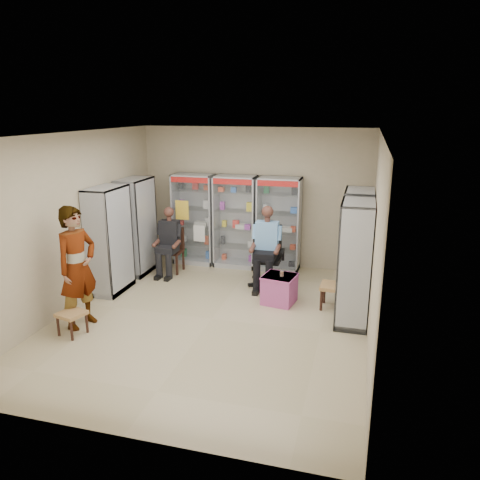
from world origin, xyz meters
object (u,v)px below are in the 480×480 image
(cabinet_right_far, at_px, (356,245))
(woven_stool_a, at_px, (333,296))
(pink_trunk, at_px, (279,289))
(cabinet_right_near, at_px, (354,264))
(cabinet_left_far, at_px, (137,226))
(cabinet_back_left, at_px, (194,219))
(office_chair, at_px, (267,256))
(cabinet_back_mid, at_px, (236,222))
(standing_man, at_px, (77,267))
(cabinet_left_near, at_px, (109,240))
(wooden_chair, at_px, (172,251))
(seated_shopkeeper, at_px, (267,249))
(cabinet_back_right, at_px, (279,225))
(woven_stool_b, at_px, (72,323))

(cabinet_right_far, relative_size, woven_stool_a, 4.63)
(cabinet_right_far, height_order, woven_stool_a, cabinet_right_far)
(cabinet_right_far, xyz_separation_m, pink_trunk, (-1.27, -0.64, -0.74))
(cabinet_right_near, relative_size, cabinet_left_far, 1.00)
(cabinet_back_left, xyz_separation_m, office_chair, (1.86, -0.95, -0.41))
(cabinet_back_mid, relative_size, pink_trunk, 3.73)
(pink_trunk, xyz_separation_m, standing_man, (-2.91, -1.70, 0.72))
(cabinet_back_mid, distance_m, cabinet_left_near, 2.77)
(cabinet_left_near, height_order, wooden_chair, cabinet_left_near)
(cabinet_left_far, bearing_deg, seated_shopkeeper, 88.57)
(cabinet_back_right, distance_m, cabinet_left_near, 3.48)
(cabinet_back_mid, bearing_deg, pink_trunk, -53.65)
(seated_shopkeeper, xyz_separation_m, standing_man, (-2.51, -2.47, 0.23))
(cabinet_left_far, xyz_separation_m, seated_shopkeeper, (2.79, -0.07, -0.25))
(pink_trunk, distance_m, standing_man, 3.44)
(cabinet_left_near, height_order, woven_stool_b, cabinet_left_near)
(office_chair, height_order, woven_stool_b, office_chair)
(cabinet_back_mid, xyz_separation_m, cabinet_left_near, (-1.88, -2.03, 0.00))
(cabinet_back_mid, height_order, cabinet_left_near, same)
(cabinet_left_near, xyz_separation_m, wooden_chair, (0.68, 1.30, -0.53))
(cabinet_left_near, relative_size, woven_stool_a, 4.63)
(cabinet_right_near, bearing_deg, woven_stool_b, 110.92)
(woven_stool_a, bearing_deg, pink_trunk, -178.93)
(cabinet_right_near, bearing_deg, standing_man, 106.57)
(cabinet_left_near, height_order, office_chair, cabinet_left_near)
(cabinet_back_mid, xyz_separation_m, seated_shopkeeper, (0.91, -1.00, -0.25))
(cabinet_right_far, relative_size, cabinet_left_near, 1.00)
(cabinet_left_near, distance_m, office_chair, 3.02)
(cabinet_right_near, relative_size, wooden_chair, 2.13)
(wooden_chair, height_order, woven_stool_a, wooden_chair)
(woven_stool_b, bearing_deg, woven_stool_a, 28.37)
(cabinet_back_left, height_order, standing_man, cabinet_back_left)
(cabinet_right_far, xyz_separation_m, woven_stool_b, (-4.13, -2.68, -0.81))
(woven_stool_a, xyz_separation_m, woven_stool_b, (-3.80, -2.05, -0.03))
(cabinet_back_left, distance_m, cabinet_left_far, 1.32)
(cabinet_back_right, bearing_deg, cabinet_right_far, -34.73)
(woven_stool_a, bearing_deg, office_chair, 148.91)
(cabinet_back_right, xyz_separation_m, cabinet_right_far, (1.63, -1.13, 0.00))
(cabinet_back_left, xyz_separation_m, standing_man, (-0.65, -3.47, -0.02))
(cabinet_back_left, distance_m, cabinet_right_near, 4.18)
(cabinet_back_mid, distance_m, cabinet_right_near, 3.41)
(woven_stool_a, bearing_deg, cabinet_right_near, -55.14)
(cabinet_back_right, height_order, cabinet_left_near, same)
(cabinet_right_near, height_order, standing_man, cabinet_right_near)
(cabinet_left_far, relative_size, woven_stool_a, 4.63)
(office_chair, bearing_deg, cabinet_back_mid, 132.38)
(cabinet_back_mid, xyz_separation_m, office_chair, (0.91, -0.95, -0.41))
(pink_trunk, bearing_deg, cabinet_right_near, -19.69)
(cabinet_right_far, distance_m, woven_stool_a, 1.06)
(woven_stool_b, bearing_deg, cabinet_right_near, 20.92)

